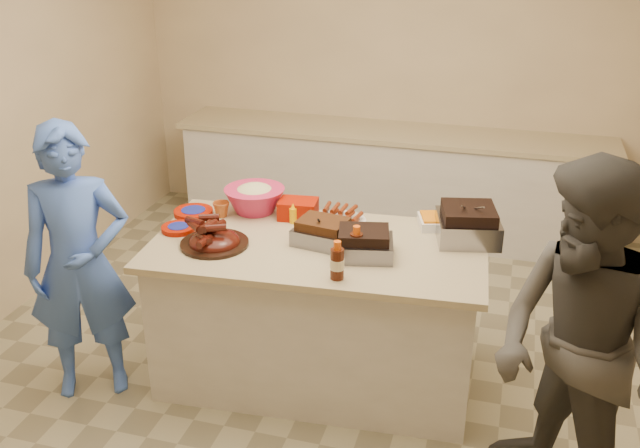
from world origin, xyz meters
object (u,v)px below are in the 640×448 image
(island, at_px, (318,375))
(mustard_bottle, at_px, (293,223))
(bbq_bottle_b, at_px, (356,261))
(plastic_cup, at_px, (222,217))
(guest_blue, at_px, (98,385))
(rib_platter, at_px, (215,245))
(roasting_pan, at_px, (466,239))
(coleslaw_bowl, at_px, (255,211))
(bbq_bottle_a, at_px, (337,278))

(island, height_order, mustard_bottle, mustard_bottle)
(island, height_order, bbq_bottle_b, bbq_bottle_b)
(bbq_bottle_b, distance_m, plastic_cup, 0.98)
(plastic_cup, xyz_separation_m, guest_blue, (-0.56, -0.66, -0.88))
(plastic_cup, relative_size, guest_blue, 0.06)
(plastic_cup, bearing_deg, guest_blue, -130.36)
(rib_platter, xyz_separation_m, bbq_bottle_b, (0.79, 0.03, 0.00))
(roasting_pan, xyz_separation_m, guest_blue, (-2.01, -0.74, -0.88))
(bbq_bottle_b, xyz_separation_m, plastic_cup, (-0.91, 0.35, 0.00))
(coleslaw_bowl, relative_size, mustard_bottle, 2.96)
(bbq_bottle_a, distance_m, guest_blue, 1.68)
(roasting_pan, bearing_deg, bbq_bottle_b, -153.80)
(island, bearing_deg, roasting_pan, 16.12)
(rib_platter, height_order, plastic_cup, rib_platter)
(island, relative_size, roasting_pan, 5.52)
(island, xyz_separation_m, bbq_bottle_a, (0.20, -0.36, 0.88))
(rib_platter, height_order, bbq_bottle_a, bbq_bottle_a)
(mustard_bottle, bearing_deg, bbq_bottle_b, -39.21)
(island, distance_m, mustard_bottle, 0.93)
(island, xyz_separation_m, mustard_bottle, (-0.22, 0.24, 0.88))
(bbq_bottle_b, bearing_deg, rib_platter, -178.14)
(rib_platter, relative_size, guest_blue, 0.24)
(rib_platter, distance_m, mustard_bottle, 0.52)
(bbq_bottle_a, distance_m, bbq_bottle_b, 0.22)
(bbq_bottle_a, xyz_separation_m, bbq_bottle_b, (0.05, 0.21, 0.00))
(rib_platter, relative_size, coleslaw_bowl, 1.03)
(rib_platter, relative_size, bbq_bottle_b, 1.89)
(mustard_bottle, bearing_deg, guest_blue, -145.55)
(coleslaw_bowl, height_order, bbq_bottle_a, coleslaw_bowl)
(coleslaw_bowl, bearing_deg, bbq_bottle_a, -44.97)
(island, bearing_deg, rib_platter, -166.64)
(bbq_bottle_b, height_order, guest_blue, bbq_bottle_b)
(coleslaw_bowl, xyz_separation_m, plastic_cup, (-0.16, -0.13, 0.00))
(roasting_pan, distance_m, guest_blue, 2.32)
(bbq_bottle_a, relative_size, mustard_bottle, 1.64)
(plastic_cup, bearing_deg, coleslaw_bowl, 39.19)
(island, distance_m, roasting_pan, 1.21)
(plastic_cup, bearing_deg, bbq_bottle_b, -21.21)
(island, bearing_deg, mustard_bottle, 128.29)
(bbq_bottle_a, bearing_deg, bbq_bottle_b, 77.55)
(island, height_order, guest_blue, island)
(island, bearing_deg, bbq_bottle_a, -64.11)
(island, distance_m, guest_blue, 1.31)
(roasting_pan, bearing_deg, mustard_bottle, 170.08)
(mustard_bottle, xyz_separation_m, guest_blue, (-1.01, -0.69, -0.88))
(coleslaw_bowl, bearing_deg, mustard_bottle, -20.56)
(island, height_order, bbq_bottle_a, bbq_bottle_a)
(bbq_bottle_a, height_order, mustard_bottle, bbq_bottle_a)
(guest_blue, bearing_deg, roasting_pan, -8.11)
(rib_platter, bearing_deg, coleslaw_bowl, 85.14)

